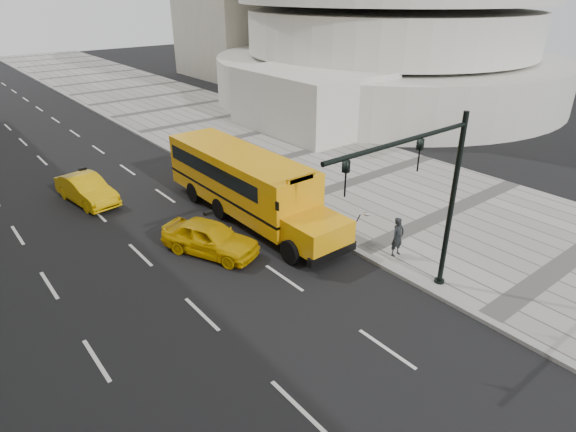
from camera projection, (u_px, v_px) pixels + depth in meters
ground at (163, 247)px, 20.10m from camera, size 140.00×140.00×0.00m
sidewalk_museum at (362, 180)px, 26.84m from camera, size 12.00×140.00×0.15m
curb_museum at (277, 208)px, 23.46m from camera, size 0.30×140.00×0.15m
school_bus at (243, 179)px, 22.28m from camera, size 2.96×11.56×3.19m
taxi_near at (210, 238)px, 19.39m from camera, size 3.19×4.42×1.40m
taxi_far at (87, 190)px, 23.99m from camera, size 2.05×4.35×1.38m
pedestrian at (398, 237)px, 18.91m from camera, size 0.60×0.40×1.62m
traffic_signal at (429, 191)px, 14.99m from camera, size 6.18×0.36×6.40m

